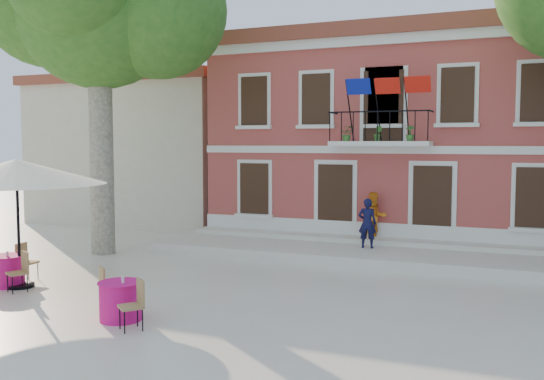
% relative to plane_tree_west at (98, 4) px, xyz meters
% --- Properties ---
extents(ground, '(90.00, 90.00, 0.00)m').
position_rel_plane_tree_west_xyz_m(ground, '(6.06, -1.92, -7.81)').
color(ground, beige).
rests_on(ground, ground).
extents(main_building, '(13.50, 9.59, 7.50)m').
position_rel_plane_tree_west_xyz_m(main_building, '(8.07, 8.07, -4.03)').
color(main_building, '#B14040').
rests_on(main_building, ground).
extents(neighbor_west, '(9.40, 9.40, 6.40)m').
position_rel_plane_tree_west_xyz_m(neighbor_west, '(-3.44, 9.08, -4.59)').
color(neighbor_west, beige).
rests_on(neighbor_west, ground).
extents(terrace, '(14.00, 3.40, 0.30)m').
position_rel_plane_tree_west_xyz_m(terrace, '(8.06, 2.48, -7.66)').
color(terrace, silver).
rests_on(terrace, ground).
extents(plane_tree_west, '(5.41, 5.41, 10.62)m').
position_rel_plane_tree_west_xyz_m(plane_tree_west, '(0.00, 0.00, 0.00)').
color(plane_tree_west, '#A59E84').
rests_on(plane_tree_west, ground).
extents(patio_umbrella, '(4.22, 4.22, 3.13)m').
position_rel_plane_tree_west_xyz_m(patio_umbrella, '(1.08, -4.52, -4.99)').
color(patio_umbrella, black).
rests_on(patio_umbrella, ground).
extents(pedestrian_navy, '(0.59, 0.42, 1.53)m').
position_rel_plane_tree_west_xyz_m(pedestrian_navy, '(7.95, 2.57, -6.75)').
color(pedestrian_navy, '#101035').
rests_on(pedestrian_navy, terrace).
extents(pedestrian_orange, '(1.00, 0.94, 1.63)m').
position_rel_plane_tree_west_xyz_m(pedestrian_orange, '(7.88, 3.78, -6.70)').
color(pedestrian_orange, orange).
rests_on(pedestrian_orange, terrace).
extents(cafe_table_0, '(1.87, 1.69, 0.95)m').
position_rel_plane_tree_west_xyz_m(cafe_table_0, '(0.71, -4.58, -7.38)').
color(cafe_table_0, '#D0136E').
rests_on(cafe_table_0, ground).
extents(cafe_table_1, '(1.76, 1.53, 0.95)m').
position_rel_plane_tree_west_xyz_m(cafe_table_1, '(5.05, -5.82, -7.39)').
color(cafe_table_1, '#D0136E').
rests_on(cafe_table_1, ground).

